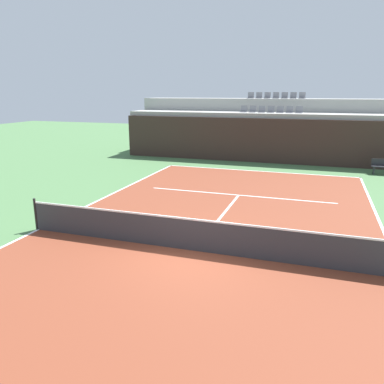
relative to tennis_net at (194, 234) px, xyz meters
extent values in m
plane|color=#477042|center=(0.00, 0.00, -0.51)|extent=(80.00, 80.00, 0.00)
cube|color=brown|center=(0.00, 0.00, -0.50)|extent=(11.00, 24.00, 0.01)
cube|color=white|center=(0.00, 11.95, -0.50)|extent=(11.00, 0.10, 0.00)
cube|color=white|center=(-5.45, 0.00, -0.50)|extent=(0.10, 24.00, 0.00)
cube|color=white|center=(0.00, 6.40, -0.50)|extent=(8.26, 0.10, 0.00)
cube|color=white|center=(0.00, 3.20, -0.50)|extent=(0.10, 6.40, 0.00)
cube|color=#33231E|center=(0.00, 14.89, 0.90)|extent=(19.48, 0.30, 2.82)
cube|color=#9E9E99|center=(0.00, 16.24, 1.05)|extent=(19.48, 2.40, 3.11)
cube|color=#9E9E99|center=(0.00, 18.64, 1.48)|extent=(19.48, 2.40, 3.99)
cube|color=slate|center=(-1.81, 16.24, 2.62)|extent=(0.44, 0.44, 0.04)
cube|color=slate|center=(-1.81, 16.44, 2.84)|extent=(0.44, 0.04, 0.40)
cube|color=slate|center=(-1.21, 16.24, 2.62)|extent=(0.44, 0.44, 0.04)
cube|color=slate|center=(-1.21, 16.44, 2.84)|extent=(0.44, 0.04, 0.40)
cube|color=slate|center=(-0.60, 16.24, 2.62)|extent=(0.44, 0.44, 0.04)
cube|color=slate|center=(-0.60, 16.44, 2.84)|extent=(0.44, 0.04, 0.40)
cube|color=slate|center=(0.00, 16.24, 2.62)|extent=(0.44, 0.44, 0.04)
cube|color=slate|center=(0.00, 16.44, 2.84)|extent=(0.44, 0.04, 0.40)
cube|color=slate|center=(0.60, 16.24, 2.62)|extent=(0.44, 0.44, 0.04)
cube|color=slate|center=(0.60, 16.44, 2.84)|extent=(0.44, 0.04, 0.40)
cube|color=slate|center=(1.21, 16.24, 2.62)|extent=(0.44, 0.44, 0.04)
cube|color=slate|center=(1.21, 16.44, 2.84)|extent=(0.44, 0.04, 0.40)
cube|color=slate|center=(1.81, 16.24, 2.62)|extent=(0.44, 0.44, 0.04)
cube|color=slate|center=(1.81, 16.44, 2.84)|extent=(0.44, 0.04, 0.40)
cube|color=slate|center=(-1.81, 18.64, 3.50)|extent=(0.44, 0.44, 0.04)
cube|color=slate|center=(-1.81, 18.84, 3.72)|extent=(0.44, 0.04, 0.40)
cube|color=slate|center=(-1.21, 18.64, 3.50)|extent=(0.44, 0.44, 0.04)
cube|color=slate|center=(-1.21, 18.84, 3.72)|extent=(0.44, 0.04, 0.40)
cube|color=slate|center=(-0.60, 18.64, 3.50)|extent=(0.44, 0.44, 0.04)
cube|color=slate|center=(-0.60, 18.84, 3.72)|extent=(0.44, 0.04, 0.40)
cube|color=slate|center=(0.00, 18.64, 3.50)|extent=(0.44, 0.44, 0.04)
cube|color=slate|center=(0.00, 18.84, 3.72)|extent=(0.44, 0.04, 0.40)
cube|color=slate|center=(0.60, 18.64, 3.50)|extent=(0.44, 0.44, 0.04)
cube|color=slate|center=(0.60, 18.84, 3.72)|extent=(0.44, 0.04, 0.40)
cube|color=slate|center=(1.21, 18.64, 3.50)|extent=(0.44, 0.44, 0.04)
cube|color=slate|center=(1.21, 18.84, 3.72)|extent=(0.44, 0.04, 0.40)
cube|color=slate|center=(1.81, 18.64, 3.50)|extent=(0.44, 0.44, 0.04)
cube|color=slate|center=(1.81, 18.84, 3.72)|extent=(0.44, 0.04, 0.40)
cylinder|color=black|center=(-5.50, 0.00, 0.04)|extent=(0.08, 0.08, 1.07)
cube|color=#333338|center=(0.00, 0.00, -0.04)|extent=(10.90, 0.02, 0.92)
cube|color=white|center=(0.00, 0.00, 0.45)|extent=(10.90, 0.04, 0.05)
cube|color=#2D2D33|center=(6.22, 13.10, -0.30)|extent=(0.06, 0.06, 0.42)
cube|color=#2D2D33|center=(6.22, 13.38, -0.30)|extent=(0.06, 0.06, 0.42)
camera|label=1|loc=(3.19, -9.66, 3.95)|focal=35.50mm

